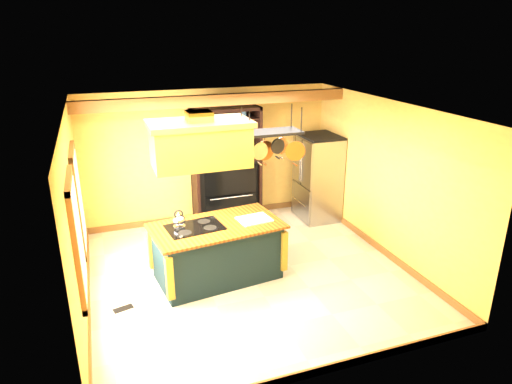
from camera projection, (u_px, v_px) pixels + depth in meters
floor at (249, 273)px, 7.50m from camera, size 5.00×5.00×0.00m
ceiling at (248, 109)px, 6.58m from camera, size 5.00×5.00×0.00m
wall_back at (209, 156)px, 9.26m from camera, size 5.00×0.02×2.70m
wall_front at (324, 274)px, 4.83m from camera, size 5.00×0.02×2.70m
wall_left at (76, 218)px, 6.26m from camera, size 0.02×5.00×2.70m
wall_right at (386, 179)px, 7.83m from camera, size 0.02×5.00×2.70m
ceiling_beam at (217, 100)px, 8.13m from camera, size 5.00×0.15×0.20m
window_near at (77, 238)px, 5.54m from camera, size 0.06×1.06×1.56m
window_far at (79, 199)px, 6.78m from camera, size 0.06×1.06×1.56m
kitchen_island at (217, 251)px, 7.24m from camera, size 2.14×1.36×1.11m
range_hood at (200, 142)px, 6.57m from camera, size 1.47×0.83×0.80m
pot_rack at (272, 140)px, 6.94m from camera, size 1.00×0.46×0.84m
refrigerator at (317, 179)px, 9.43m from camera, size 0.75×0.89×1.74m
hutch at (226, 179)px, 9.27m from camera, size 1.34×0.61×2.37m
floor_register at (123, 308)px, 6.55m from camera, size 0.30×0.19×0.01m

